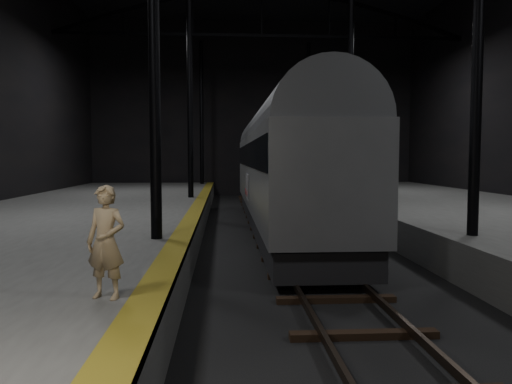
{
  "coord_description": "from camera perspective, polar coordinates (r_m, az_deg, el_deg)",
  "views": [
    {
      "loc": [
        -2.22,
        -15.66,
        2.9
      ],
      "look_at": [
        -1.4,
        -2.88,
        2.0
      ],
      "focal_mm": 35.0,
      "sensor_mm": 36.0,
      "label": 1
    }
  ],
  "objects": [
    {
      "name": "ground",
      "position": [
        16.08,
        4.37,
        -6.39
      ],
      "size": [
        44.0,
        44.0,
        0.0
      ],
      "primitive_type": "plane",
      "color": "black",
      "rests_on": "ground"
    },
    {
      "name": "platform_left",
      "position": [
        16.7,
        -22.12,
        -4.55
      ],
      "size": [
        9.0,
        43.8,
        1.0
      ],
      "primitive_type": "cube",
      "color": "#4F4F4C",
      "rests_on": "ground"
    },
    {
      "name": "tactile_strip",
      "position": [
        15.8,
        -7.38,
        -2.9
      ],
      "size": [
        0.5,
        43.8,
        0.01
      ],
      "primitive_type": "cube",
      "color": "olive",
      "rests_on": "platform_left"
    },
    {
      "name": "track",
      "position": [
        16.06,
        4.37,
        -6.15
      ],
      "size": [
        2.4,
        43.0,
        0.24
      ],
      "color": "#3F3328",
      "rests_on": "ground"
    },
    {
      "name": "train",
      "position": [
        19.22,
        2.98,
        3.51
      ],
      "size": [
        2.75,
        18.32,
        4.9
      ],
      "color": "#9A9DA1",
      "rests_on": "ground"
    },
    {
      "name": "woman",
      "position": [
        6.98,
        -16.77,
        -5.51
      ],
      "size": [
        0.64,
        0.52,
        1.53
      ],
      "primitive_type": "imported",
      "rotation": [
        0.0,
        0.0,
        -0.33
      ],
      "color": "tan",
      "rests_on": "platform_left"
    }
  ]
}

